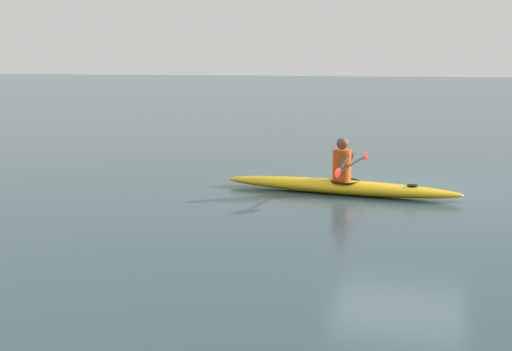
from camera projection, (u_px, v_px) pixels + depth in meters
The scene contains 3 objects.
ground_plane at pixel (403, 188), 12.47m from camera, with size 160.00×160.00×0.00m, color #334C56.
kayak at pixel (339, 187), 11.99m from camera, with size 4.40×1.04×0.25m.
kayaker at pixel (343, 162), 11.88m from camera, with size 0.51×2.49×0.77m.
Camera 1 is at (-0.67, 12.53, 2.41)m, focal length 46.56 mm.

